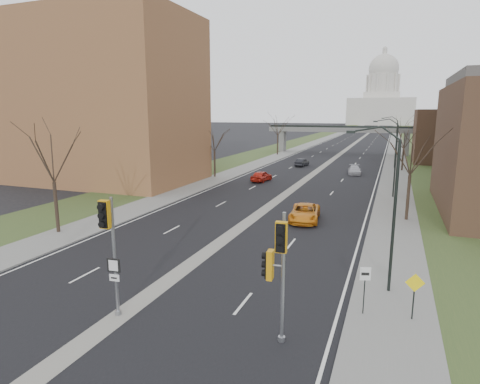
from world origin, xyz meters
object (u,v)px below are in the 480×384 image
Objects in this scene: signal_pole_median at (109,236)px; car_left_far at (302,163)px; car_left_near at (262,176)px; signal_pole_right at (277,260)px; car_right_mid at (354,170)px; warning_sign at (414,290)px; speed_limit_sign at (365,282)px; car_right_near at (305,213)px.

car_left_far is at bearing 87.00° from signal_pole_median.
signal_pole_right is at bearing 114.83° from car_left_near.
warning_sign is at bearing -88.14° from car_right_mid.
speed_limit_sign reaches higher than car_left_near.
car_right_near is at bearing -99.53° from car_right_mid.
car_right_near is (10.00, -18.42, -0.01)m from car_left_near.
car_left_far is 11.58m from car_right_mid.
car_right_mid is (1.48, 29.86, -0.07)m from car_right_near.
car_left_near is (-18.31, 33.94, -0.81)m from warning_sign.
speed_limit_sign is at bearing 112.56° from car_left_far.
signal_pole_right is 1.27× the size of car_left_near.
car_left_near reaches higher than car_right_near.
car_right_near is at bearing 94.68° from signal_pole_right.
signal_pole_right is 2.52× the size of warning_sign.
warning_sign is 0.48× the size of car_right_mid.
signal_pole_right is 49.46m from car_right_mid.
speed_limit_sign is 0.44× the size of car_right_near.
signal_pole_median is 50.55m from car_right_mid.
warning_sign is at bearing 32.59° from signal_pole_right.
speed_limit_sign is at bearing -90.85° from car_right_mid.
warning_sign is (12.99, 4.68, -2.44)m from signal_pole_median.
car_left_near reaches higher than car_right_mid.
signal_pole_median is at bearing -109.79° from car_right_near.
warning_sign is at bearing 124.32° from car_left_near.
signal_pole_right is 5.27m from speed_limit_sign.
signal_pole_right is (7.62, 0.71, -0.33)m from signal_pole_median.
car_left_near is at bearing -141.80° from car_right_mid.
car_left_far is at bearing 89.13° from speed_limit_sign.
car_left_near reaches higher than car_left_far.
car_left_far is at bearing 96.02° from car_right_near.
signal_pole_median is at bearing 103.82° from car_left_near.
car_right_near is at bearing 124.49° from car_left_near.
warning_sign is (5.37, 3.97, -2.10)m from signal_pole_right.
car_left_far is 37.14m from car_right_near.
car_right_mid is at bearing 153.81° from car_left_far.
warning_sign is 0.55× the size of car_left_far.
signal_pole_median is at bearing -171.41° from warning_sign.
car_right_near is 1.16× the size of car_right_mid.
signal_pole_right is 1.39× the size of car_left_far.
signal_pole_median reaches higher than car_right_mid.
speed_limit_sign reaches higher than warning_sign.
speed_limit_sign is at bearing 15.53° from signal_pole_median.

